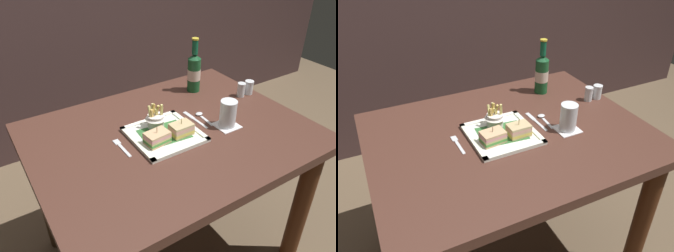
# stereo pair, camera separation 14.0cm
# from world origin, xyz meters

# --- Properties ---
(ground_plane) EXTENTS (6.00, 6.00, 0.00)m
(ground_plane) POSITION_xyz_m (0.00, 0.00, 0.00)
(ground_plane) COLOR brown
(dining_table) EXTENTS (1.18, 0.91, 0.76)m
(dining_table) POSITION_xyz_m (0.00, 0.00, 0.63)
(dining_table) COLOR #4B2B22
(dining_table) RESTS_ON ground_plane
(square_plate) EXTENTS (0.28, 0.28, 0.02)m
(square_plate) POSITION_xyz_m (-0.04, -0.01, 0.77)
(square_plate) COLOR white
(square_plate) RESTS_ON dining_table
(sandwich_half_left) EXTENTS (0.10, 0.08, 0.07)m
(sandwich_half_left) POSITION_xyz_m (-0.10, -0.05, 0.80)
(sandwich_half_left) COLOR tan
(sandwich_half_left) RESTS_ON square_plate
(sandwich_half_right) EXTENTS (0.09, 0.07, 0.08)m
(sandwich_half_right) POSITION_xyz_m (0.02, -0.05, 0.80)
(sandwich_half_right) COLOR tan
(sandwich_half_right) RESTS_ON square_plate
(fries_cup) EXTENTS (0.09, 0.09, 0.11)m
(fries_cup) POSITION_xyz_m (-0.05, 0.06, 0.81)
(fries_cup) COLOR white
(fries_cup) RESTS_ON square_plate
(beer_bottle) EXTENTS (0.07, 0.07, 0.28)m
(beer_bottle) POSITION_xyz_m (0.32, 0.28, 0.87)
(beer_bottle) COLOR #174F27
(beer_bottle) RESTS_ON dining_table
(drink_coaster) EXTENTS (0.10, 0.10, 0.00)m
(drink_coaster) POSITION_xyz_m (0.23, -0.09, 0.76)
(drink_coaster) COLOR silver
(drink_coaster) RESTS_ON dining_table
(water_glass) EXTENTS (0.07, 0.07, 0.12)m
(water_glass) POSITION_xyz_m (0.23, -0.09, 0.82)
(water_glass) COLOR silver
(water_glass) RESTS_ON dining_table
(fork) EXTENTS (0.02, 0.14, 0.00)m
(fork) POSITION_xyz_m (-0.23, 0.02, 0.76)
(fork) COLOR silver
(fork) RESTS_ON dining_table
(knife) EXTENTS (0.02, 0.17, 0.00)m
(knife) POSITION_xyz_m (0.15, 0.03, 0.76)
(knife) COLOR silver
(knife) RESTS_ON dining_table
(spoon) EXTENTS (0.03, 0.12, 0.01)m
(spoon) POSITION_xyz_m (0.19, 0.04, 0.77)
(spoon) COLOR silver
(spoon) RESTS_ON dining_table
(salt_shaker) EXTENTS (0.04, 0.04, 0.07)m
(salt_shaker) POSITION_xyz_m (0.48, 0.09, 0.79)
(salt_shaker) COLOR silver
(salt_shaker) RESTS_ON dining_table
(pepper_shaker) EXTENTS (0.05, 0.05, 0.07)m
(pepper_shaker) POSITION_xyz_m (0.54, 0.09, 0.79)
(pepper_shaker) COLOR silver
(pepper_shaker) RESTS_ON dining_table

